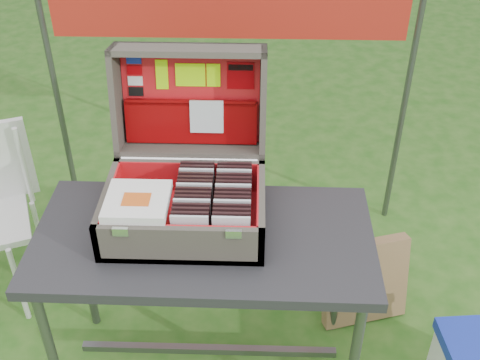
{
  "coord_description": "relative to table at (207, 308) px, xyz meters",
  "views": [
    {
      "loc": [
        0.13,
        -1.5,
        2.11
      ],
      "look_at": [
        0.08,
        0.1,
        0.95
      ],
      "focal_mm": 45.0,
      "sensor_mm": 36.0,
      "label": 1
    }
  ],
  "objects": [
    {
      "name": "table",
      "position": [
        0.0,
        0.0,
        0.0
      ],
      "size": [
        1.18,
        0.6,
        0.74
      ],
      "primitive_type": null,
      "rotation": [
        0.0,
        0.0,
        -0.01
      ],
      "color": "#2B2B30",
      "rests_on": "ground"
    },
    {
      "name": "table_top",
      "position": [
        0.0,
        0.0,
        0.35
      ],
      "size": [
        1.18,
        0.6,
        0.04
      ],
      "primitive_type": "cube",
      "rotation": [
        0.0,
        0.0,
        -0.01
      ],
      "color": "#2B2B30",
      "rests_on": "ground"
    },
    {
      "name": "table_leg_fl",
      "position": [
        -0.53,
        -0.23,
        -0.02
      ],
      "size": [
        0.04,
        0.04,
        0.7
      ],
      "primitive_type": "cylinder",
      "color": "#59595B",
      "rests_on": "ground"
    },
    {
      "name": "table_leg_bl",
      "position": [
        -0.53,
        0.23,
        -0.02
      ],
      "size": [
        0.04,
        0.04,
        0.7
      ],
      "primitive_type": "cylinder",
      "color": "#59595B",
      "rests_on": "ground"
    },
    {
      "name": "table_leg_br",
      "position": [
        0.53,
        0.23,
        -0.02
      ],
      "size": [
        0.04,
        0.04,
        0.7
      ],
      "primitive_type": "cylinder",
      "color": "#59595B",
      "rests_on": "ground"
    },
    {
      "name": "table_brace",
      "position": [
        0.0,
        -0.0,
        -0.25
      ],
      "size": [
        1.03,
        0.03,
        0.03
      ],
      "primitive_type": "cube",
      "color": "#59595B",
      "rests_on": "ground"
    },
    {
      "name": "suitcase",
      "position": [
        -0.07,
        0.11,
        0.63
      ],
      "size": [
        0.55,
        0.55,
        0.52
      ],
      "primitive_type": null,
      "color": "#625A4D",
      "rests_on": "table"
    },
    {
      "name": "suitcase_base_bottom",
      "position": [
        -0.07,
        0.05,
        0.38
      ],
      "size": [
        0.55,
        0.39,
        0.02
      ],
      "primitive_type": "cube",
      "color": "#625A4D",
      "rests_on": "table_top"
    },
    {
      "name": "suitcase_base_wall_front",
      "position": [
        -0.07,
        -0.14,
        0.44
      ],
      "size": [
        0.55,
        0.02,
        0.15
      ],
      "primitive_type": "cube",
      "color": "#625A4D",
      "rests_on": "table_top"
    },
    {
      "name": "suitcase_base_wall_back",
      "position": [
        -0.07,
        0.23,
        0.44
      ],
      "size": [
        0.55,
        0.02,
        0.15
      ],
      "primitive_type": "cube",
      "color": "#625A4D",
      "rests_on": "table_top"
    },
    {
      "name": "suitcase_base_wall_left",
      "position": [
        -0.33,
        0.05,
        0.44
      ],
      "size": [
        0.02,
        0.39,
        0.15
      ],
      "primitive_type": "cube",
      "color": "#625A4D",
      "rests_on": "table_top"
    },
    {
      "name": "suitcase_base_wall_right",
      "position": [
        0.2,
        0.05,
        0.44
      ],
      "size": [
        0.02,
        0.39,
        0.15
      ],
      "primitive_type": "cube",
      "color": "#625A4D",
      "rests_on": "table_top"
    },
    {
      "name": "suitcase_liner_floor",
      "position": [
        -0.07,
        0.05,
        0.39
      ],
      "size": [
        0.51,
        0.35,
        0.01
      ],
      "primitive_type": "cube",
      "color": "red",
      "rests_on": "suitcase_base_bottom"
    },
    {
      "name": "suitcase_latch_left",
      "position": [
        -0.24,
        -0.15,
        0.51
      ],
      "size": [
        0.05,
        0.01,
        0.03
      ],
      "primitive_type": "cube",
      "color": "silver",
      "rests_on": "suitcase_base_wall_front"
    },
    {
      "name": "suitcase_latch_right",
      "position": [
        0.11,
        -0.15,
        0.51
      ],
      "size": [
        0.05,
        0.01,
        0.03
      ],
      "primitive_type": "cube",
      "color": "silver",
      "rests_on": "suitcase_base_wall_front"
    },
    {
      "name": "suitcase_hinge",
      "position": [
        -0.07,
        0.24,
        0.52
      ],
      "size": [
        0.5,
        0.02,
        0.02
      ],
      "primitive_type": "cylinder",
      "rotation": [
        0.0,
        1.57,
        0.0
      ],
      "color": "silver",
      "rests_on": "suitcase_base_wall_back"
    },
    {
      "name": "suitcase_lid_back",
      "position": [
        -0.07,
        0.42,
        0.68
      ],
      "size": [
        0.55,
        0.09,
        0.39
      ],
      "primitive_type": "cube",
      "rotation": [
        -1.76,
        0.0,
        0.0
      ],
      "color": "#625A4D",
      "rests_on": "suitcase_base_wall_back"
    },
    {
      "name": "suitcase_lid_rim_far",
      "position": [
        -0.07,
        0.39,
        0.88
      ],
      "size": [
        0.55,
        0.15,
        0.05
      ],
      "primitive_type": "cube",
      "rotation": [
        -1.76,
        0.0,
        0.0
      ],
      "color": "#625A4D",
      "rests_on": "suitcase_lid_back"
    },
    {
      "name": "suitcase_lid_rim_near",
      "position": [
        -0.07,
        0.32,
        0.51
      ],
      "size": [
        0.55,
        0.15,
        0.05
      ],
      "primitive_type": "cube",
      "rotation": [
        -1.76,
        0.0,
        0.0
      ],
      "color": "#625A4D",
      "rests_on": "suitcase_lid_back"
    },
    {
      "name": "suitcase_lid_rim_left",
      "position": [
        -0.33,
        0.35,
        0.7
      ],
      "size": [
        0.02,
        0.22,
        0.41
      ],
      "primitive_type": "cube",
      "rotation": [
        -1.76,
        0.0,
        0.0
      ],
      "color": "#625A4D",
      "rests_on": "suitcase_lid_back"
    },
    {
      "name": "suitcase_lid_rim_right",
      "position": [
        0.2,
        0.35,
        0.7
      ],
      "size": [
        0.02,
        0.22,
        0.41
      ],
      "primitive_type": "cube",
      "rotation": [
        -1.76,
        0.0,
        0.0
      ],
      "color": "#625A4D",
      "rests_on": "suitcase_lid_back"
    },
    {
      "name": "suitcase_lid_liner",
      "position": [
        -0.07,
        0.4,
        0.69
      ],
      "size": [
        0.5,
        0.07,
        0.34
      ],
      "primitive_type": "cube",
      "rotation": [
        -1.76,
        0.0,
        0.0
      ],
      "color": "red",
      "rests_on": "suitcase_lid_back"
    },
    {
      "name": "suitcase_liner_wall_front",
      "position": [
        -0.07,
        -0.12,
        0.45
      ],
      "size": [
        0.51,
        0.01,
        0.13
      ],
      "primitive_type": "cube",
      "color": "red",
      "rests_on": "suitcase_base_bottom"
    },
    {
      "name": "suitcase_liner_wall_back",
      "position": [
        -0.07,
        0.22,
        0.45
      ],
      "size": [
        0.51,
        0.01,
        0.13
      ],
      "primitive_type": "cube",
      "color": "red",
      "rests_on": "suitcase_base_bottom"
    },
    {
      "name": "suitcase_liner_wall_left",
      "position": [
        -0.32,
        0.05,
        0.45
      ],
      "size": [
        0.01,
        0.35,
        0.13
      ],
      "primitive_type": "cube",
      "color": "red",
      "rests_on": "suitcase_base_bottom"
    },
    {
      "name": "suitcase_liner_wall_right",
      "position": [
        0.19,
        0.05,
        0.45
      ],
      "size": [
        0.01,
        0.35,
        0.13
      ],
      "primitive_type": "cube",
      "color": "red",
      "rests_on": "suitcase_base_bottom"
    },
    {
      "name": "suitcase_lid_pocket",
      "position": [
        -0.07,
        0.37,
        0.6
      ],
      "size": [
        0.49,
        0.06,
        0.16
      ],
      "primitive_type": "cube",
      "rotation": [
        -1.76,
        0.0,
        0.0
      ],
      "color": "#740305",
      "rests_on": "suitcase_lid_liner"
    },
    {
      "name": "suitcase_pocket_edge",
      "position": [
        -0.07,
        0.37,
        0.68
      ],
      "size": [
        0.48,
        0.02,
        0.02
      ],
      "primitive_type": "cube",
      "rotation": [
        -1.76,
        0.0,
        0.0
      ],
      "color": "#740305",
      "rests_on": "suitcase_lid_pocket"
    },
    {
      "name": "suitcase_pocket_cd",
      "position": [
        -0.01,
        0.35,
        0.63
      ],
      "size": [
        0.12,
        0.03,
        0.12
      ],
      "primitive_type": "cube",
      "rotation": [
        -1.76,
        0.0,
        0.0
      ],
      "color": "silver",
      "rests_on": "suitcase_lid_pocket"
    },
    {
      "name": "lid_sticker_cc_a",
      "position": [
        -0.27,
        0.42,
        0.83
      ],
      "size": [
        0.05,
        0.01,
        0.03
      ],
      "primitive_type": "cube",
      "rotation": [
        -1.76,
        0.0,
        0.0
      ],
      "color": "#1933B2",
      "rests_on": "suitcase_lid_liner"
    },
    {
      "name": "lid_sticker_cc_b",
      "position": [
        -0.27,
        0.41,
        0.79
      ],
      "size": [
        0.05,
        0.01,
        0.03
      ],
      "primitive_type": "cube",
      "rotation": [
        -1.76,
        0.0,
        0.0
      ],
      "color": "#9E0005",
      "rests_on": "suitcase_lid_liner"
    },
    {
      "name": "lid_sticker_cc_c",
      "position": [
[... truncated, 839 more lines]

